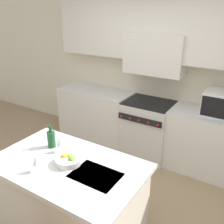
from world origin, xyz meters
TOP-DOWN VIEW (x-y plane):
  - ground_plane at (0.00, 0.00)m, footprint 10.00×10.00m
  - back_cabinetry at (0.00, 2.03)m, footprint 10.00×0.46m
  - back_counter at (-0.00, 1.78)m, footprint 3.42×0.62m
  - range_stove at (0.00, 1.75)m, footprint 0.77×0.70m
  - kitchen_island at (0.00, -0.18)m, footprint 1.50×0.91m
  - wine_bottle at (-0.35, -0.02)m, footprint 0.09×0.09m
  - wine_glass_near at (-0.15, -0.42)m, footprint 0.07×0.07m
  - wine_glass_far at (-0.20, -0.05)m, footprint 0.07×0.07m
  - fruit_bowl at (0.01, -0.16)m, footprint 0.25×0.25m

SIDE VIEW (x-z plane):
  - ground_plane at x=0.00m, z-range 0.00..0.00m
  - kitchen_island at x=0.00m, z-range 0.00..0.90m
  - range_stove at x=0.00m, z-range 0.00..0.91m
  - back_counter at x=0.00m, z-range 0.00..0.93m
  - fruit_bowl at x=0.01m, z-range 0.88..0.98m
  - wine_bottle at x=-0.35m, z-range 0.86..1.12m
  - wine_glass_near at x=-0.15m, z-range 0.93..1.10m
  - wine_glass_far at x=-0.20m, z-range 0.93..1.10m
  - back_cabinetry at x=0.00m, z-range 0.24..2.94m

